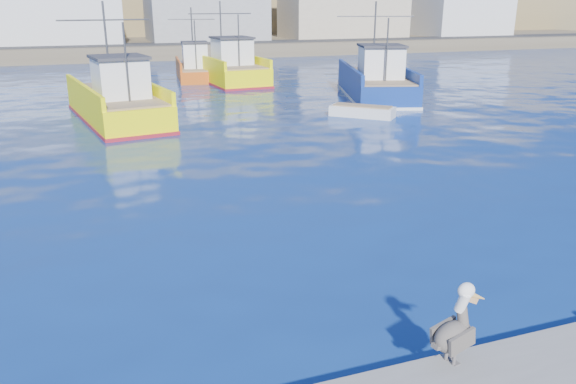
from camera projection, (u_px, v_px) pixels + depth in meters
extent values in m
plane|color=navy|center=(395.00, 292.00, 12.82)|extent=(260.00, 260.00, 0.00)
cube|color=brown|center=(127.00, 46.00, 76.75)|extent=(160.00, 30.00, 1.60)
cube|color=brown|center=(112.00, 5.00, 98.28)|extent=(180.00, 40.00, 14.00)
cube|color=#2D2D2D|center=(135.00, 45.00, 66.68)|extent=(150.00, 5.00, 0.10)
cube|color=silver|center=(43.00, 20.00, 67.94)|extent=(18.00, 11.00, 5.50)
cube|color=gray|center=(206.00, 15.00, 74.23)|extent=(15.00, 10.00, 6.50)
cube|color=tan|center=(343.00, 10.00, 80.51)|extent=(17.00, 9.00, 7.50)
cube|color=silver|center=(460.00, 15.00, 87.19)|extent=(13.00, 10.00, 6.00)
cube|color=#FFFA04|center=(117.00, 107.00, 31.66)|extent=(5.23, 11.23, 1.40)
cube|color=#FFFA04|center=(145.00, 87.00, 32.10)|extent=(1.86, 10.49, 0.70)
cube|color=#FFFA04|center=(83.00, 91.00, 30.56)|extent=(1.86, 10.49, 0.70)
cube|color=maroon|center=(118.00, 119.00, 31.87)|extent=(5.34, 11.45, 0.25)
cube|color=#8C7251|center=(116.00, 94.00, 31.42)|extent=(4.88, 10.76, 0.10)
cube|color=white|center=(120.00, 78.00, 29.74)|extent=(2.91, 3.06, 2.00)
cube|color=#333338|center=(118.00, 57.00, 29.39)|extent=(3.14, 3.41, 0.15)
cylinder|color=#4C4C4C|center=(107.00, 48.00, 31.54)|extent=(0.14, 0.14, 5.00)
cylinder|color=#4C4C4C|center=(126.00, 64.00, 28.11)|extent=(0.11, 0.11, 4.00)
cylinder|color=#4C4C4C|center=(104.00, 20.00, 31.06)|extent=(4.99, 0.86, 0.08)
cube|color=#FFFA04|center=(226.00, 72.00, 47.54)|extent=(4.72, 11.58, 1.47)
cube|color=#FFFA04|center=(247.00, 58.00, 47.90)|extent=(1.03, 11.09, 0.70)
cube|color=#FFFA04|center=(205.00, 60.00, 46.49)|extent=(1.03, 11.09, 0.70)
cube|color=maroon|center=(227.00, 81.00, 47.76)|extent=(4.81, 11.82, 0.25)
cube|color=#8C7251|center=(226.00, 63.00, 47.29)|extent=(4.37, 11.11, 0.10)
cube|color=white|center=(232.00, 52.00, 45.48)|extent=(2.94, 3.02, 2.00)
cube|color=#333338|center=(232.00, 38.00, 45.13)|extent=(3.16, 3.38, 0.15)
cylinder|color=#4C4C4C|center=(221.00, 32.00, 47.49)|extent=(0.13, 0.13, 5.00)
cylinder|color=#4C4C4C|center=(239.00, 41.00, 43.73)|extent=(0.11, 0.11, 4.00)
cylinder|color=#4C4C4C|center=(220.00, 14.00, 47.01)|extent=(5.47, 0.47, 0.08)
cube|color=navy|center=(375.00, 86.00, 39.59)|extent=(6.96, 11.60, 1.42)
cube|color=navy|center=(401.00, 71.00, 39.32)|extent=(3.46, 10.31, 0.70)
cube|color=navy|center=(350.00, 71.00, 39.18)|extent=(3.46, 10.31, 0.70)
cube|color=silver|center=(375.00, 96.00, 39.80)|extent=(7.10, 11.83, 0.25)
cube|color=#8C7251|center=(376.00, 76.00, 39.34)|extent=(6.54, 11.09, 0.10)
cube|color=white|center=(381.00, 63.00, 37.45)|extent=(3.39, 3.42, 2.00)
cube|color=#333338|center=(382.00, 46.00, 37.10)|extent=(3.67, 3.79, 0.15)
cylinder|color=#4C4C4C|center=(374.00, 39.00, 39.60)|extent=(0.15, 0.15, 5.00)
cylinder|color=#4C4C4C|center=(387.00, 51.00, 35.61)|extent=(0.13, 0.13, 4.00)
cylinder|color=#4C4C4C|center=(375.00, 16.00, 39.12)|extent=(5.14, 1.70, 0.08)
cube|color=#C14D11|center=(195.00, 73.00, 48.96)|extent=(3.68, 7.88, 0.99)
cube|color=#C14D11|center=(210.00, 63.00, 48.99)|extent=(1.00, 7.43, 0.70)
cube|color=#C14D11|center=(179.00, 64.00, 48.40)|extent=(1.00, 7.43, 0.70)
cube|color=#8C7251|center=(194.00, 67.00, 48.79)|extent=(3.42, 7.56, 0.10)
cube|color=white|center=(195.00, 56.00, 47.40)|extent=(2.20, 2.11, 2.00)
cube|color=#333338|center=(194.00, 42.00, 47.05)|extent=(2.36, 2.36, 0.15)
cylinder|color=#4C4C4C|center=(192.00, 37.00, 48.71)|extent=(0.13, 0.13, 5.00)
cylinder|color=#4C4C4C|center=(195.00, 46.00, 46.06)|extent=(0.11, 0.11, 4.00)
cylinder|color=#4C4C4C|center=(191.00, 19.00, 48.23)|extent=(3.98, 0.52, 0.08)
cube|color=silver|center=(362.00, 113.00, 32.68)|extent=(3.56, 3.49, 0.74)
cube|color=#8C7251|center=(362.00, 106.00, 32.55)|extent=(3.10, 3.03, 0.07)
cylinder|color=#595451|center=(454.00, 358.00, 9.37)|extent=(0.07, 0.07, 0.27)
cube|color=#595451|center=(456.00, 363.00, 9.43)|extent=(0.15, 0.14, 0.01)
cylinder|color=#595451|center=(446.00, 353.00, 9.51)|extent=(0.07, 0.07, 0.27)
cube|color=#595451|center=(448.00, 358.00, 9.57)|extent=(0.15, 0.14, 0.01)
ellipsoid|color=#38332D|center=(453.00, 337.00, 9.34)|extent=(0.86, 0.61, 0.54)
cube|color=#38332D|center=(462.00, 342.00, 9.15)|extent=(0.60, 0.18, 0.39)
cube|color=#38332D|center=(443.00, 330.00, 9.48)|extent=(0.60, 0.18, 0.39)
cube|color=#38332D|center=(438.00, 346.00, 9.18)|extent=(0.23, 0.19, 0.11)
cylinder|color=#38332D|center=(463.00, 318.00, 9.33)|extent=(0.24, 0.31, 0.42)
cylinder|color=white|center=(463.00, 302.00, 9.21)|extent=(0.22, 0.31, 0.40)
ellipsoid|color=white|center=(466.00, 291.00, 9.18)|extent=(0.36, 0.30, 0.27)
cone|color=gold|center=(475.00, 296.00, 9.35)|extent=(0.55, 0.24, 0.37)
cube|color=tan|center=(471.00, 299.00, 9.32)|extent=(0.33, 0.11, 0.24)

